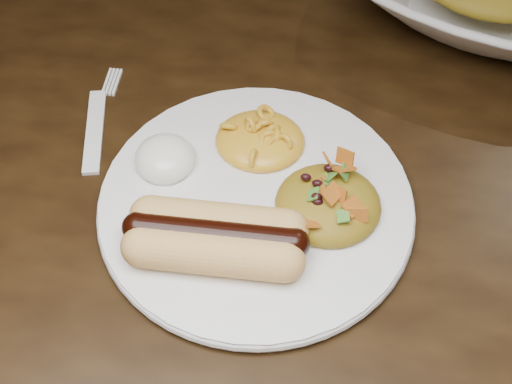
# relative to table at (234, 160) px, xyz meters

# --- Properties ---
(table) EXTENTS (1.60, 0.90, 0.75)m
(table) POSITION_rel_table_xyz_m (0.00, 0.00, 0.00)
(table) COLOR black
(table) RESTS_ON floor
(plate) EXTENTS (0.30, 0.30, 0.01)m
(plate) POSITION_rel_table_xyz_m (0.04, -0.13, 0.10)
(plate) COLOR white
(plate) RESTS_ON table
(hotdog) EXTENTS (0.12, 0.06, 0.03)m
(hotdog) POSITION_rel_table_xyz_m (0.01, -0.18, 0.12)
(hotdog) COLOR #FCE676
(hotdog) RESTS_ON plate
(mac_and_cheese) EXTENTS (0.08, 0.08, 0.03)m
(mac_and_cheese) POSITION_rel_table_xyz_m (0.03, -0.06, 0.12)
(mac_and_cheese) COLOR gold
(mac_and_cheese) RESTS_ON plate
(sour_cream) EXTENTS (0.07, 0.07, 0.03)m
(sour_cream) POSITION_rel_table_xyz_m (-0.04, -0.10, 0.12)
(sour_cream) COLOR white
(sour_cream) RESTS_ON plate
(taco_salad) EXTENTS (0.09, 0.08, 0.04)m
(taco_salad) POSITION_rel_table_xyz_m (0.10, -0.13, 0.12)
(taco_salad) COLOR #CA5A05
(taco_salad) RESTS_ON plate
(fork) EXTENTS (0.05, 0.15, 0.00)m
(fork) POSITION_rel_table_xyz_m (-0.12, -0.06, 0.09)
(fork) COLOR white
(fork) RESTS_ON table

